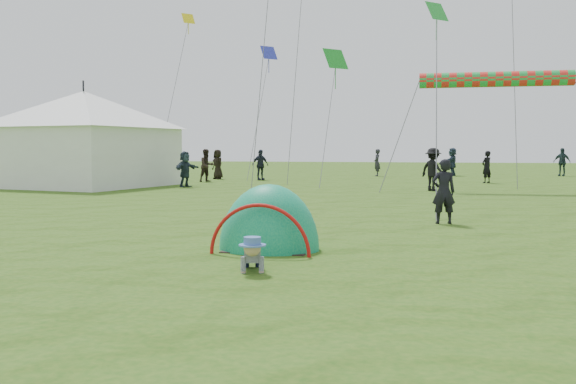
% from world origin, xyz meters
% --- Properties ---
extents(ground, '(140.00, 140.00, 0.00)m').
position_xyz_m(ground, '(0.00, 0.00, 0.00)').
color(ground, '#265214').
extents(crawling_toddler, '(0.68, 0.83, 0.55)m').
position_xyz_m(crawling_toddler, '(-0.57, -0.33, 0.28)').
color(crawling_toddler, black).
rests_on(crawling_toddler, ground).
extents(popup_tent, '(1.83, 1.51, 2.34)m').
position_xyz_m(popup_tent, '(-0.81, 1.70, 0.00)').
color(popup_tent, '#007A5D').
rests_on(popup_tent, ground).
extents(standing_adult, '(0.63, 0.48, 1.55)m').
position_xyz_m(standing_adult, '(2.34, 6.30, 0.77)').
color(standing_adult, black).
rests_on(standing_adult, ground).
extents(event_marquee, '(8.22, 8.22, 4.76)m').
position_xyz_m(event_marquee, '(-13.73, 18.05, 2.38)').
color(event_marquee, white).
rests_on(event_marquee, ground).
extents(crowd_person_0, '(0.70, 0.70, 1.64)m').
position_xyz_m(crowd_person_0, '(4.95, 24.73, 0.82)').
color(crowd_person_0, black).
rests_on(crowd_person_0, ground).
extents(crowd_person_1, '(1.04, 1.06, 1.73)m').
position_xyz_m(crowd_person_1, '(-9.38, 22.79, 0.86)').
color(crowd_person_1, black).
rests_on(crowd_person_1, ground).
extents(crowd_person_2, '(1.01, 0.98, 1.70)m').
position_xyz_m(crowd_person_2, '(-7.07, 25.07, 0.85)').
color(crowd_person_2, '#1E2331').
rests_on(crowd_person_2, ground).
extents(crowd_person_4, '(0.60, 0.87, 1.69)m').
position_xyz_m(crowd_person_4, '(-13.56, 25.10, 0.85)').
color(crowd_person_4, '#423530').
rests_on(crowd_person_4, ground).
extents(crowd_person_5, '(0.95, 1.60, 1.65)m').
position_xyz_m(crowd_person_5, '(-8.88, 18.37, 0.82)').
color(crowd_person_5, '#24333F').
rests_on(crowd_person_5, ground).
extents(crowd_person_6, '(0.52, 0.69, 1.71)m').
position_xyz_m(crowd_person_6, '(-1.10, 31.30, 0.86)').
color(crowd_person_6, '#26262D').
rests_on(crowd_person_6, ground).
extents(crowd_person_7, '(1.09, 1.02, 1.79)m').
position_xyz_m(crowd_person_7, '(-16.99, 33.36, 0.90)').
color(crowd_person_7, '#342923').
rests_on(crowd_person_7, ground).
extents(crowd_person_8, '(1.12, 0.88, 1.78)m').
position_xyz_m(crowd_person_8, '(10.33, 33.94, 0.89)').
color(crowd_person_8, '#24353C').
rests_on(crowd_person_8, ground).
extents(crowd_person_9, '(1.32, 1.26, 1.80)m').
position_xyz_m(crowd_person_9, '(2.21, 18.11, 0.90)').
color(crowd_person_9, black).
rests_on(crowd_person_9, ground).
extents(crowd_person_10, '(0.98, 0.94, 1.69)m').
position_xyz_m(crowd_person_10, '(-9.77, 25.76, 0.85)').
color(crowd_person_10, black).
rests_on(crowd_person_10, ground).
extents(crowd_person_11, '(1.02, 1.75, 1.79)m').
position_xyz_m(crowd_person_11, '(3.57, 32.93, 0.90)').
color(crowd_person_11, '#263649').
rests_on(crowd_person_11, ground).
extents(rainbow_tube_kite, '(6.14, 0.64, 0.64)m').
position_xyz_m(rainbow_tube_kite, '(4.66, 18.65, 4.63)').
color(rainbow_tube_kite, red).
extents(diamond_kite_2, '(0.75, 0.75, 0.61)m').
position_xyz_m(diamond_kite_2, '(-11.52, 25.93, 9.19)').
color(diamond_kite_2, yellow).
extents(diamond_kite_3, '(0.76, 0.76, 0.62)m').
position_xyz_m(diamond_kite_3, '(2.18, 11.91, 6.14)').
color(diamond_kite_3, green).
extents(diamond_kite_4, '(1.03, 1.03, 0.84)m').
position_xyz_m(diamond_kite_4, '(-7.54, 29.05, 7.57)').
color(diamond_kite_4, '#2F36BE').
extents(diamond_kite_9, '(1.31, 1.31, 1.07)m').
position_xyz_m(diamond_kite_9, '(-2.72, 23.86, 6.38)').
color(diamond_kite_9, '#199726').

